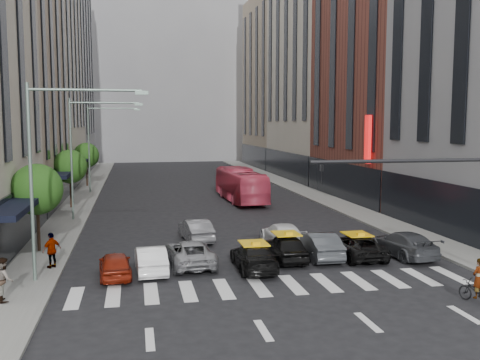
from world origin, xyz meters
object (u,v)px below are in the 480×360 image
car_white_front (151,259)px  pedestrian_near (4,279)px  streetlamp_far (98,137)px  pedestrian_far (52,250)px  streetlamp_mid (84,143)px  taxi_center (286,247)px  car_red (115,265)px  taxi_left (254,257)px  streetlamp_near (52,155)px  motorcycle (478,292)px  bus (241,185)px

car_white_front → pedestrian_near: pedestrian_near is taller
streetlamp_far → pedestrian_near: bearing=-92.7°
pedestrian_far → streetlamp_mid: bearing=-134.7°
streetlamp_far → taxi_center: bearing=-69.1°
car_red → taxi_left: bearing=176.3°
streetlamp_near → motorcycle: bearing=-20.5°
streetlamp_near → motorcycle: streetlamp_near is taller
motorcycle → car_white_front: bearing=-48.4°
streetlamp_near → streetlamp_mid: size_ratio=1.00×
streetlamp_near → pedestrian_near: 5.84m
taxi_left → pedestrian_near: pedestrian_near is taller
streetlamp_far → motorcycle: bearing=-65.8°
taxi_center → motorcycle: taxi_center is taller
car_red → pedestrian_far: pedestrian_far is taller
bus → pedestrian_near: 30.34m
streetlamp_near → bus: (13.40, 23.54, -4.36)m
bus → motorcycle: size_ratio=6.10×
bus → pedestrian_near: size_ratio=6.13×
streetlamp_mid → pedestrian_far: size_ratio=5.04×
taxi_center → streetlamp_near: bearing=10.1°
bus → pedestrian_far: size_ratio=6.20×
streetlamp_far → car_red: bearing=-85.2°
streetlamp_far → motorcycle: size_ratio=4.96×
streetlamp_mid → bus: streetlamp_mid is taller
taxi_center → pedestrian_far: size_ratio=2.37×
streetlamp_far → bus: 16.44m
bus → pedestrian_far: bus is taller
taxi_left → taxi_center: bearing=-144.2°
car_red → taxi_center: size_ratio=0.87×
streetlamp_near → taxi_left: streetlamp_near is taller
pedestrian_near → car_red: bearing=-76.4°
pedestrian_near → motorcycle: bearing=-122.8°
bus → motorcycle: bus is taller
bus → motorcycle: 30.28m
streetlamp_near → taxi_center: size_ratio=2.13×
taxi_left → pedestrian_near: (-11.10, -3.09, 0.39)m
car_red → taxi_center: 9.03m
pedestrian_near → streetlamp_near: bearing=-52.6°
motorcycle → pedestrian_far: (-17.79, 8.56, 0.57)m
streetlamp_far → pedestrian_far: bearing=-90.9°
streetlamp_mid → pedestrian_near: 19.48m
car_white_front → streetlamp_far: bearing=-84.9°
taxi_left → car_white_front: bearing=-4.6°
streetlamp_near → pedestrian_near: size_ratio=4.98×
streetlamp_mid → taxi_center: (11.55, -14.24, -5.18)m
streetlamp_far → motorcycle: (17.30, -38.47, -5.43)m
streetlamp_mid → taxi_center: size_ratio=2.13×
taxi_center → pedestrian_near: pedestrian_near is taller
car_white_front → motorcycle: (12.96, -7.28, -0.19)m
pedestrian_near → pedestrian_far: bearing=-35.3°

